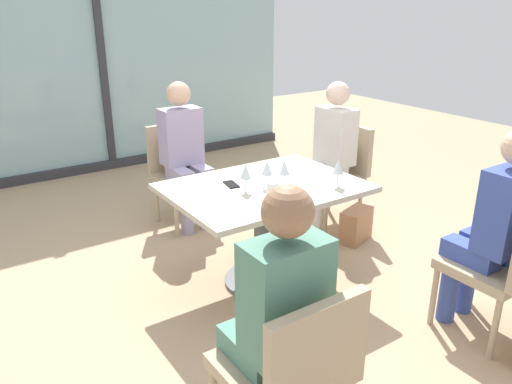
% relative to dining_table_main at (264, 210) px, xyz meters
% --- Properties ---
extents(ground_plane, '(12.00, 12.00, 0.00)m').
position_rel_dining_table_main_xyz_m(ground_plane, '(0.00, 0.00, -0.55)').
color(ground_plane, tan).
extents(window_wall_backdrop, '(4.76, 0.10, 2.70)m').
position_rel_dining_table_main_xyz_m(window_wall_backdrop, '(0.00, 3.20, 0.66)').
color(window_wall_backdrop, '#91B7BC').
rests_on(window_wall_backdrop, ground_plane).
extents(dining_table_main, '(1.26, 0.92, 0.73)m').
position_rel_dining_table_main_xyz_m(dining_table_main, '(0.00, 0.00, 0.00)').
color(dining_table_main, '#BCB29E').
rests_on(dining_table_main, ground_plane).
extents(chair_front_left, '(0.46, 0.50, 0.87)m').
position_rel_dining_table_main_xyz_m(chair_front_left, '(-0.77, -1.29, -0.05)').
color(chair_front_left, tan).
rests_on(chair_front_left, ground_plane).
extents(chair_front_right, '(0.46, 0.50, 0.87)m').
position_rel_dining_table_main_xyz_m(chair_front_right, '(0.77, -1.29, -0.05)').
color(chair_front_right, tan).
rests_on(chair_front_right, ground_plane).
extents(chair_far_right, '(0.50, 0.46, 0.87)m').
position_rel_dining_table_main_xyz_m(chair_far_right, '(1.15, 0.51, -0.05)').
color(chair_far_right, tan).
rests_on(chair_far_right, ground_plane).
extents(chair_near_window, '(0.46, 0.51, 0.87)m').
position_rel_dining_table_main_xyz_m(chair_near_window, '(0.00, 1.29, -0.05)').
color(chair_near_window, tan).
rests_on(chair_near_window, ground_plane).
extents(person_front_left, '(0.34, 0.39, 1.26)m').
position_rel_dining_table_main_xyz_m(person_front_left, '(-0.77, -1.18, 0.15)').
color(person_front_left, '#4C7F6B').
rests_on(person_front_left, ground_plane).
extents(person_front_right, '(0.34, 0.39, 1.26)m').
position_rel_dining_table_main_xyz_m(person_front_right, '(0.77, -1.18, 0.15)').
color(person_front_right, '#384C9E').
rests_on(person_front_right, ground_plane).
extents(person_far_right, '(0.39, 0.34, 1.26)m').
position_rel_dining_table_main_xyz_m(person_far_right, '(1.04, 0.51, 0.15)').
color(person_far_right, silver).
rests_on(person_far_right, ground_plane).
extents(person_near_window, '(0.34, 0.39, 1.26)m').
position_rel_dining_table_main_xyz_m(person_near_window, '(-0.00, 1.18, 0.15)').
color(person_near_window, '#9E93B7').
rests_on(person_near_window, ground_plane).
extents(wine_glass_0, '(0.07, 0.07, 0.18)m').
position_rel_dining_table_main_xyz_m(wine_glass_0, '(-0.01, -0.05, 0.31)').
color(wine_glass_0, silver).
rests_on(wine_glass_0, dining_table_main).
extents(wine_glass_1, '(0.07, 0.07, 0.18)m').
position_rel_dining_table_main_xyz_m(wine_glass_1, '(0.39, -0.28, 0.31)').
color(wine_glass_1, silver).
rests_on(wine_glass_1, dining_table_main).
extents(wine_glass_2, '(0.07, 0.07, 0.18)m').
position_rel_dining_table_main_xyz_m(wine_glass_2, '(-0.17, -0.03, 0.31)').
color(wine_glass_2, silver).
rests_on(wine_glass_2, dining_table_main).
extents(wine_glass_3, '(0.07, 0.07, 0.18)m').
position_rel_dining_table_main_xyz_m(wine_glass_3, '(0.08, -0.10, 0.31)').
color(wine_glass_3, silver).
rests_on(wine_glass_3, dining_table_main).
extents(coffee_cup, '(0.08, 0.08, 0.09)m').
position_rel_dining_table_main_xyz_m(coffee_cup, '(-0.07, -0.19, 0.23)').
color(coffee_cup, white).
rests_on(coffee_cup, dining_table_main).
extents(cell_phone_on_table, '(0.09, 0.15, 0.01)m').
position_rel_dining_table_main_xyz_m(cell_phone_on_table, '(-0.18, 0.13, 0.18)').
color(cell_phone_on_table, black).
rests_on(cell_phone_on_table, dining_table_main).
extents(handbag_2, '(0.33, 0.25, 0.28)m').
position_rel_dining_table_main_xyz_m(handbag_2, '(1.00, 0.10, -0.41)').
color(handbag_2, '#A3704C').
rests_on(handbag_2, ground_plane).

